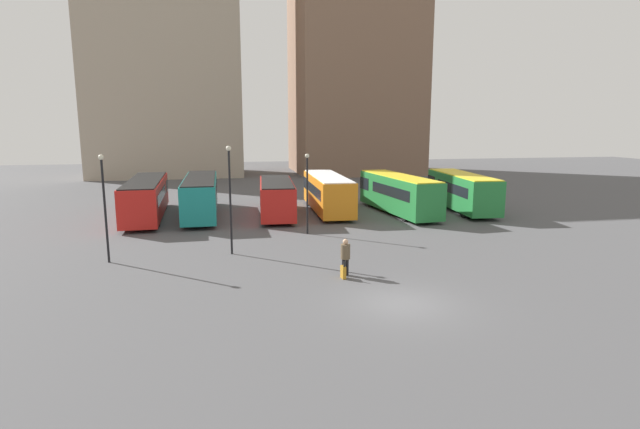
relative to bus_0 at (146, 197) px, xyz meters
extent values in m
plane|color=#4C4C4F|center=(12.89, -22.11, -1.64)|extent=(160.00, 160.00, 0.00)
cube|color=tan|center=(-1.38, 34.31, 16.55)|extent=(20.42, 12.99, 36.38)
cube|color=#7F604C|center=(25.73, 34.31, 20.10)|extent=(17.55, 17.44, 43.49)
cube|color=red|center=(0.00, -0.11, -0.05)|extent=(3.05, 12.58, 2.65)
cube|color=black|center=(-0.20, 5.01, 0.28)|extent=(2.69, 2.39, 1.01)
cube|color=black|center=(0.05, -1.23, 0.28)|extent=(2.90, 8.09, 0.80)
cube|color=black|center=(0.00, -0.11, 1.32)|extent=(2.84, 12.32, 0.08)
cylinder|color=black|center=(-0.15, 3.76, -1.15)|extent=(2.49, 1.07, 0.98)
cylinder|color=black|center=(0.16, -3.97, -1.15)|extent=(2.49, 1.07, 0.98)
cube|color=#19847F|center=(4.16, -0.07, 0.00)|extent=(2.48, 12.18, 2.69)
cube|color=black|center=(4.16, 4.93, 0.34)|extent=(2.50, 2.24, 1.02)
cube|color=black|center=(4.16, -1.16, 0.34)|extent=(2.50, 7.80, 0.81)
cube|color=black|center=(4.16, -0.07, 1.39)|extent=(2.28, 11.94, 0.08)
cylinder|color=black|center=(4.16, 3.71, -1.09)|extent=(2.36, 1.10, 1.10)
cylinder|color=black|center=(4.17, -3.84, -1.09)|extent=(2.36, 1.10, 1.10)
cube|color=red|center=(10.09, -1.23, -0.15)|extent=(3.31, 10.01, 2.43)
cube|color=black|center=(10.40, 2.80, 0.15)|extent=(2.73, 2.01, 0.93)
cube|color=black|center=(10.02, -2.11, 0.15)|extent=(3.07, 6.48, 0.73)
cube|color=black|center=(10.09, -1.23, 1.10)|extent=(3.09, 9.79, 0.08)
cylinder|color=black|center=(10.33, 1.81, -1.15)|extent=(2.52, 1.18, 0.99)
cylinder|color=black|center=(9.85, -4.27, -1.15)|extent=(2.52, 1.18, 0.99)
cube|color=orange|center=(14.47, -0.14, -0.04)|extent=(2.99, 11.14, 2.69)
cube|color=black|center=(14.64, 4.39, 0.30)|extent=(2.70, 2.12, 1.02)
cube|color=black|center=(14.44, -1.13, 0.30)|extent=(2.87, 7.16, 0.81)
cube|color=white|center=(14.47, -0.14, 1.35)|extent=(2.77, 10.91, 0.08)
cylinder|color=black|center=(14.60, 3.28, -1.17)|extent=(2.51, 1.04, 0.95)
cylinder|color=black|center=(14.35, -3.56, -1.17)|extent=(2.51, 1.04, 0.95)
cube|color=#237A38|center=(19.99, -2.04, 0.00)|extent=(3.43, 11.15, 2.78)
cube|color=black|center=(19.57, 2.44, 0.35)|extent=(2.64, 2.24, 1.06)
cube|color=black|center=(20.08, -3.03, 0.35)|extent=(3.10, 7.22, 0.83)
cube|color=yellow|center=(19.99, -2.04, 1.43)|extent=(3.22, 10.92, 0.08)
cylinder|color=black|center=(19.67, 1.35, -1.19)|extent=(2.40, 1.12, 0.91)
cylinder|color=black|center=(20.30, -5.43, -1.19)|extent=(2.40, 1.12, 0.91)
cube|color=#237A38|center=(25.78, -1.71, 0.01)|extent=(3.50, 10.86, 2.72)
cube|color=black|center=(26.19, 2.64, 0.36)|extent=(2.72, 2.19, 1.04)
cube|color=black|center=(25.69, -2.67, 0.36)|extent=(3.17, 7.04, 0.82)
cube|color=yellow|center=(25.78, -1.71, 1.42)|extent=(3.28, 10.63, 0.08)
cylinder|color=black|center=(26.09, 1.58, -1.11)|extent=(2.50, 1.29, 1.07)
cylinder|color=black|center=(25.47, -5.01, -1.11)|extent=(2.50, 1.29, 1.07)
cylinder|color=black|center=(11.49, -17.88, -1.23)|extent=(0.17, 0.17, 0.82)
cylinder|color=black|center=(11.67, -17.86, -1.23)|extent=(0.17, 0.17, 0.82)
cylinder|color=brown|center=(11.58, -17.87, -0.47)|extent=(0.50, 0.50, 0.71)
sphere|color=tan|center=(11.58, -17.87, 0.02)|extent=(0.27, 0.27, 0.27)
cube|color=#B27A1E|center=(11.37, -18.34, -1.34)|extent=(0.20, 0.44, 0.60)
cube|color=black|center=(11.38, -18.49, -0.91)|extent=(0.09, 0.03, 0.27)
cylinder|color=black|center=(-0.14, -13.24, 1.09)|extent=(0.12, 0.12, 5.46)
sphere|color=beige|center=(-0.14, -13.24, 3.91)|extent=(0.28, 0.28, 0.28)
cylinder|color=black|center=(6.28, -12.72, 1.27)|extent=(0.12, 0.12, 5.83)
sphere|color=beige|center=(6.28, -12.72, 4.27)|extent=(0.28, 0.28, 0.28)
cylinder|color=black|center=(11.35, -8.36, 0.91)|extent=(0.12, 0.12, 5.10)
sphere|color=beige|center=(11.35, -8.36, 3.54)|extent=(0.28, 0.28, 0.28)
camera|label=1|loc=(5.89, -40.44, 5.55)|focal=28.00mm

